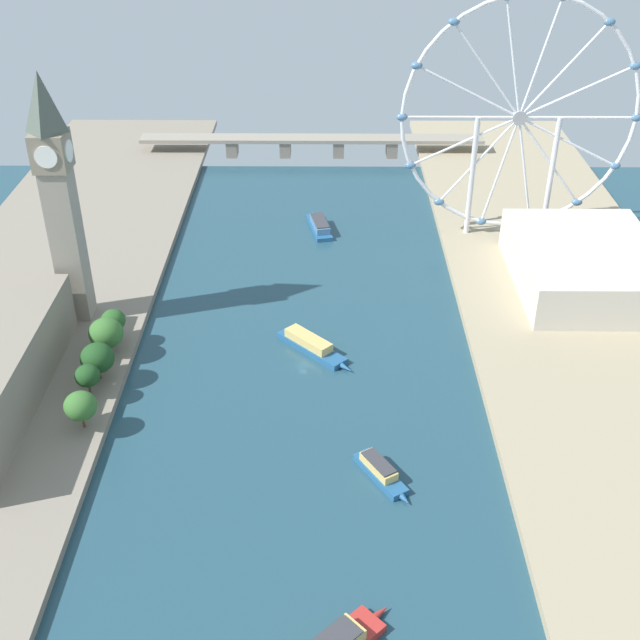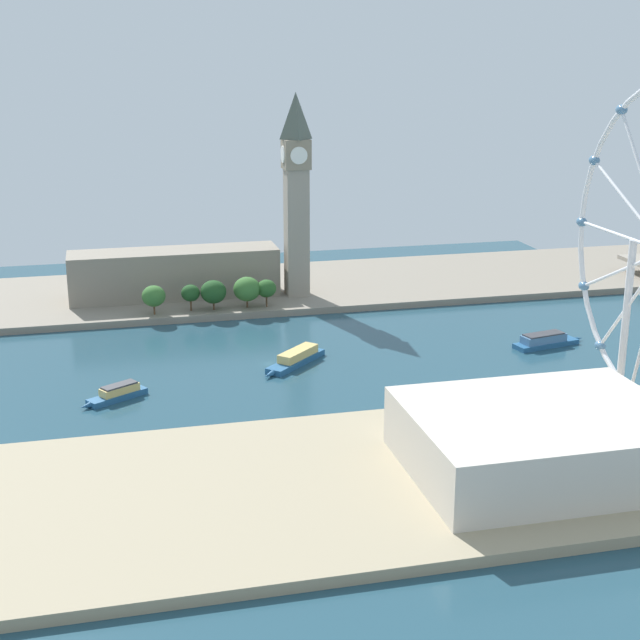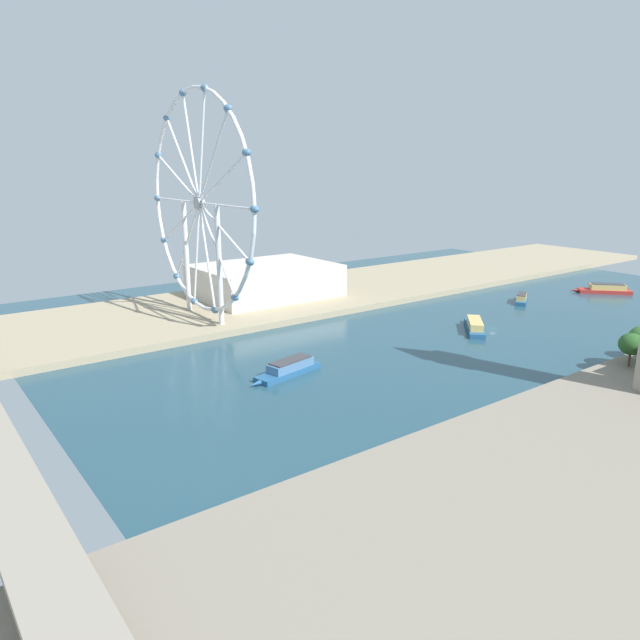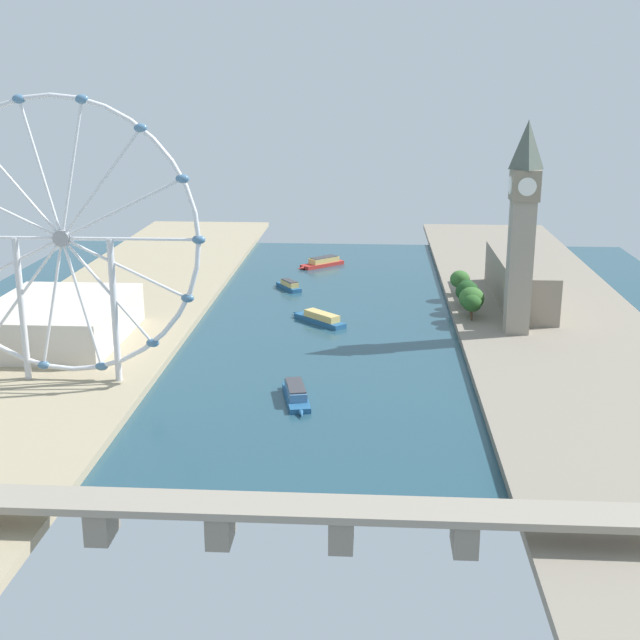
# 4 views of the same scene
# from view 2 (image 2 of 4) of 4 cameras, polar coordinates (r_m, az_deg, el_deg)

# --- Properties ---
(ground_plane) EXTENTS (380.07, 380.07, 0.00)m
(ground_plane) POSITION_cam_2_polar(r_m,az_deg,el_deg) (344.28, -3.19, -2.71)
(ground_plane) COLOR #234756
(riverbank_left) EXTENTS (90.00, 520.00, 3.00)m
(riverbank_left) POSITION_cam_2_polar(r_m,az_deg,el_deg) (443.24, -5.68, 1.82)
(riverbank_left) COLOR gray
(riverbank_left) RESTS_ON ground_plane
(riverbank_right) EXTENTS (90.00, 520.00, 3.00)m
(riverbank_right) POSITION_cam_2_polar(r_m,az_deg,el_deg) (248.98, 1.29, -10.13)
(riverbank_right) COLOR tan
(riverbank_right) RESTS_ON ground_plane
(clock_tower) EXTENTS (12.59, 12.59, 91.69)m
(clock_tower) POSITION_cam_2_polar(r_m,az_deg,el_deg) (418.98, -1.47, 7.91)
(clock_tower) COLOR gray
(clock_tower) RESTS_ON riverbank_left
(parliament_block) EXTENTS (22.00, 94.64, 21.75)m
(parliament_block) POSITION_cam_2_polar(r_m,az_deg,el_deg) (427.89, -8.99, 2.87)
(parliament_block) COLOR gray
(parliament_block) RESTS_ON riverbank_left
(tree_row_embankment) EXTENTS (12.65, 58.63, 13.74)m
(tree_row_embankment) POSITION_cam_2_polar(r_m,az_deg,el_deg) (403.78, -6.38, 1.77)
(tree_row_embankment) COLOR #513823
(tree_row_embankment) RESTS_ON riverbank_left
(riverside_hall) EXTENTS (54.73, 71.28, 17.04)m
(riverside_hall) POSITION_cam_2_polar(r_m,az_deg,el_deg) (257.35, 13.50, -7.23)
(riverside_hall) COLOR beige
(riverside_hall) RESTS_ON riverbank_right
(tour_boat_1) EXTENTS (28.00, 28.35, 5.30)m
(tour_boat_1) POSITION_cam_2_polar(r_m,az_deg,el_deg) (342.65, -1.50, -2.40)
(tour_boat_1) COLOR #235684
(tour_boat_1) RESTS_ON ground_plane
(tour_boat_2) EXTENTS (12.71, 32.16, 5.44)m
(tour_boat_2) POSITION_cam_2_polar(r_m,az_deg,el_deg) (373.65, 13.78, -1.25)
(tour_boat_2) COLOR #235684
(tour_boat_2) RESTS_ON ground_plane
(tour_boat_3) EXTENTS (16.08, 22.89, 5.16)m
(tour_boat_3) POSITION_cam_2_polar(r_m,az_deg,el_deg) (316.05, -12.45, -4.47)
(tour_boat_3) COLOR #235684
(tour_boat_3) RESTS_ON ground_plane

